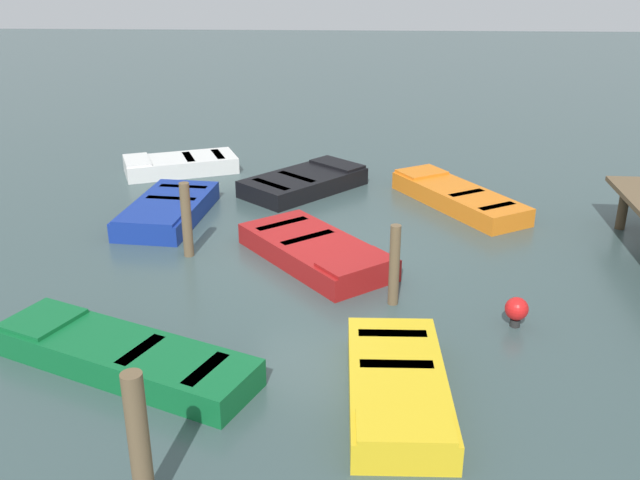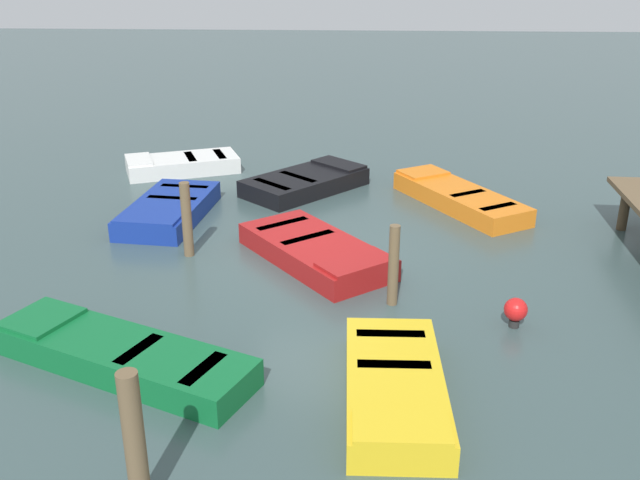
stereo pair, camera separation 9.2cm
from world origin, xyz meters
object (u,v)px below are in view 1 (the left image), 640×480
(rowboat_yellow, at_px, (397,386))
(rowboat_green, at_px, (123,355))
(mooring_piling_far_right, at_px, (139,444))
(rowboat_black, at_px, (304,182))
(rowboat_orange, at_px, (457,197))
(rowboat_white, at_px, (180,164))
(rowboat_blue, at_px, (168,210))
(rowboat_red, at_px, (316,251))
(mooring_piling_near_right, at_px, (394,265))
(mooring_piling_center, at_px, (187,220))
(marker_buoy, at_px, (517,310))

(rowboat_yellow, height_order, rowboat_green, same)
(mooring_piling_far_right, bearing_deg, rowboat_black, 174.84)
(rowboat_orange, xyz_separation_m, rowboat_white, (-2.28, -6.85, 0.00))
(rowboat_yellow, relative_size, rowboat_blue, 0.94)
(rowboat_green, xyz_separation_m, mooring_piling_far_right, (2.60, 1.02, 0.60))
(rowboat_red, bearing_deg, mooring_piling_near_right, 1.41)
(rowboat_black, distance_m, rowboat_green, 8.21)
(rowboat_yellow, bearing_deg, rowboat_red, -164.76)
(rowboat_orange, distance_m, mooring_piling_center, 6.28)
(rowboat_blue, bearing_deg, mooring_piling_far_right, 18.13)
(marker_buoy, bearing_deg, rowboat_black, -150.40)
(rowboat_black, bearing_deg, rowboat_blue, 169.54)
(rowboat_black, height_order, mooring_piling_far_right, mooring_piling_far_right)
(rowboat_orange, relative_size, rowboat_red, 1.08)
(rowboat_orange, distance_m, mooring_piling_near_right, 5.18)
(rowboat_white, height_order, mooring_piling_center, mooring_piling_center)
(rowboat_yellow, relative_size, rowboat_white, 0.95)
(rowboat_orange, bearing_deg, rowboat_blue, 69.29)
(rowboat_yellow, distance_m, mooring_piling_near_right, 2.76)
(mooring_piling_center, bearing_deg, rowboat_yellow, 39.23)
(rowboat_yellow, height_order, mooring_piling_center, mooring_piling_center)
(mooring_piling_near_right, xyz_separation_m, mooring_piling_center, (-1.80, -3.77, 0.03))
(rowboat_yellow, relative_size, mooring_piling_far_right, 1.79)
(rowboat_green, bearing_deg, marker_buoy, -141.58)
(rowboat_black, height_order, mooring_piling_center, mooring_piling_center)
(rowboat_blue, height_order, mooring_piling_far_right, mooring_piling_far_right)
(rowboat_yellow, bearing_deg, marker_buoy, 135.75)
(rowboat_red, xyz_separation_m, marker_buoy, (2.31, 3.20, 0.07))
(rowboat_green, distance_m, rowboat_white, 9.40)
(mooring_piling_near_right, bearing_deg, rowboat_yellow, -1.67)
(rowboat_black, height_order, mooring_piling_near_right, mooring_piling_near_right)
(rowboat_orange, height_order, rowboat_white, same)
(rowboat_white, bearing_deg, mooring_piling_far_right, 79.56)
(rowboat_black, distance_m, rowboat_white, 3.58)
(rowboat_white, xyz_separation_m, mooring_piling_near_right, (7.16, 5.17, 0.47))
(rowboat_white, distance_m, mooring_piling_far_right, 12.15)
(rowboat_yellow, xyz_separation_m, mooring_piling_center, (-4.52, -3.69, 0.51))
(rowboat_blue, distance_m, marker_buoy, 7.83)
(rowboat_white, relative_size, mooring_piling_far_right, 1.88)
(rowboat_orange, bearing_deg, rowboat_black, 43.87)
(rowboat_black, distance_m, rowboat_red, 4.21)
(mooring_piling_far_right, height_order, marker_buoy, mooring_piling_far_right)
(mooring_piling_center, distance_m, marker_buoy, 6.15)
(rowboat_yellow, bearing_deg, mooring_piling_near_right, 177.33)
(rowboat_yellow, height_order, rowboat_white, same)
(rowboat_orange, bearing_deg, mooring_piling_center, 88.32)
(rowboat_blue, height_order, marker_buoy, marker_buoy)
(rowboat_orange, bearing_deg, rowboat_red, 105.73)
(rowboat_black, relative_size, mooring_piling_far_right, 1.95)
(rowboat_green, relative_size, mooring_piling_far_right, 2.42)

